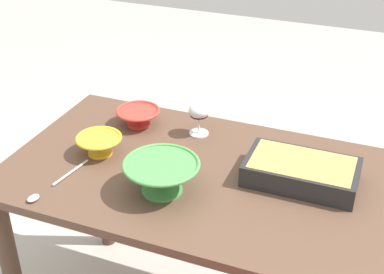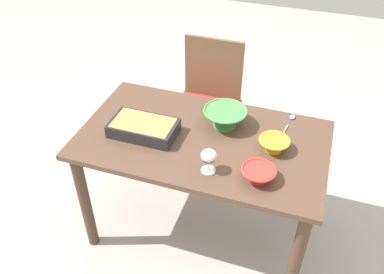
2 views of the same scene
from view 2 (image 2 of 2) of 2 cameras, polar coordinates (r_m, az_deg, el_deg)
ground_plane at (r=2.76m, az=1.20°, el=-12.43°), size 8.00×8.00×0.00m
dining_table at (r=2.30m, az=1.41°, el=-2.44°), size 1.34×0.77×0.76m
chair at (r=3.00m, az=2.26°, el=5.40°), size 0.45×0.44×0.91m
wine_glass at (r=1.96m, az=2.33°, el=-2.81°), size 0.08×0.08×0.13m
casserole_dish at (r=2.24m, az=-6.73°, el=1.33°), size 0.36×0.21×0.08m
mixing_bowl at (r=2.28m, az=4.60°, el=2.79°), size 0.24×0.24×0.11m
small_bowl at (r=1.98m, az=9.22°, el=-5.00°), size 0.17×0.17×0.07m
serving_bowl at (r=2.16m, az=11.31°, el=-0.94°), size 0.16×0.16×0.07m
serving_spoon at (r=2.38m, az=13.31°, el=1.91°), size 0.06×0.28×0.01m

